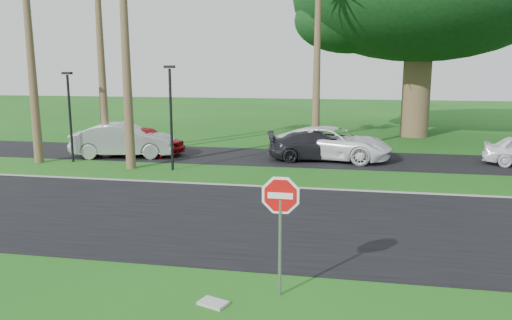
{
  "coord_description": "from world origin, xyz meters",
  "views": [
    {
      "loc": [
        1.8,
        -12.42,
        4.59
      ],
      "look_at": [
        -0.97,
        2.18,
        1.8
      ],
      "focal_mm": 35.0,
      "sensor_mm": 36.0,
      "label": 1
    }
  ],
  "objects_px": {
    "stop_sign_near": "(280,211)",
    "car_silver": "(124,141)",
    "car_red": "(143,141)",
    "car_minivan": "(332,144)",
    "car_dark": "(316,146)"
  },
  "relations": [
    {
      "from": "car_minivan",
      "to": "car_silver",
      "type": "bearing_deg",
      "value": 109.41
    },
    {
      "from": "car_minivan",
      "to": "car_red",
      "type": "bearing_deg",
      "value": 105.13
    },
    {
      "from": "car_silver",
      "to": "car_red",
      "type": "bearing_deg",
      "value": -51.29
    },
    {
      "from": "car_silver",
      "to": "car_red",
      "type": "xyz_separation_m",
      "value": [
        0.68,
        0.82,
        -0.1
      ]
    },
    {
      "from": "stop_sign_near",
      "to": "car_minivan",
      "type": "distance_m",
      "value": 15.47
    },
    {
      "from": "stop_sign_near",
      "to": "car_silver",
      "type": "xyz_separation_m",
      "value": [
        -10.06,
        14.16,
        -0.92
      ]
    },
    {
      "from": "stop_sign_near",
      "to": "car_silver",
      "type": "height_order",
      "value": "stop_sign_near"
    },
    {
      "from": "car_silver",
      "to": "car_minivan",
      "type": "relative_size",
      "value": 0.89
    },
    {
      "from": "car_red",
      "to": "car_dark",
      "type": "height_order",
      "value": "car_red"
    },
    {
      "from": "car_silver",
      "to": "car_minivan",
      "type": "xyz_separation_m",
      "value": [
        10.51,
        1.27,
        -0.05
      ]
    },
    {
      "from": "car_dark",
      "to": "car_red",
      "type": "bearing_deg",
      "value": 79.27
    },
    {
      "from": "car_red",
      "to": "car_minivan",
      "type": "relative_size",
      "value": 0.76
    },
    {
      "from": "stop_sign_near",
      "to": "car_dark",
      "type": "xyz_separation_m",
      "value": [
        -0.31,
        15.12,
        -1.07
      ]
    },
    {
      "from": "car_silver",
      "to": "car_minivan",
      "type": "bearing_deg",
      "value": -94.64
    },
    {
      "from": "car_red",
      "to": "car_minivan",
      "type": "distance_m",
      "value": 9.84
    }
  ]
}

